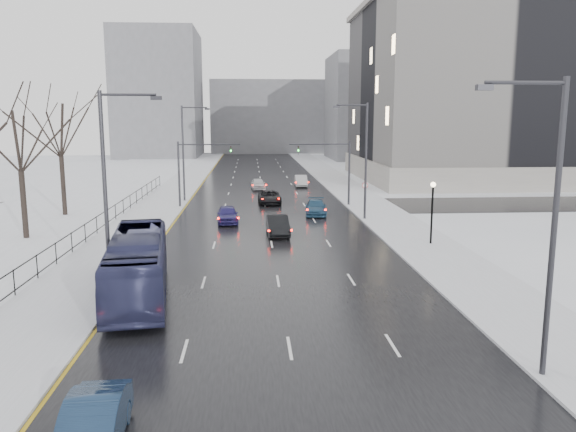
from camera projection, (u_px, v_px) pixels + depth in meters
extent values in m
cube|color=black|center=(262.00, 191.00, 67.67)|extent=(16.00, 150.00, 0.04)
cube|color=black|center=(265.00, 207.00, 55.87)|extent=(130.00, 10.00, 0.04)
cube|color=silver|center=(175.00, 192.00, 66.96)|extent=(5.00, 150.00, 0.16)
cube|color=silver|center=(349.00, 190.00, 68.35)|extent=(5.00, 150.00, 0.16)
cube|color=white|center=(94.00, 192.00, 66.34)|extent=(14.00, 150.00, 0.12)
cube|color=black|center=(76.00, 230.00, 37.08)|extent=(0.04, 70.00, 0.05)
cube|color=black|center=(77.00, 245.00, 37.26)|extent=(0.04, 70.00, 0.05)
cylinder|color=black|center=(76.00, 239.00, 37.19)|extent=(0.06, 0.06, 1.30)
cylinder|color=#2D2D33|center=(554.00, 234.00, 18.22)|extent=(0.20, 0.20, 10.00)
cylinder|color=#2D2D33|center=(526.00, 83.00, 17.31)|extent=(2.60, 0.12, 0.12)
cube|color=#2D2D33|center=(484.00, 87.00, 17.25)|extent=(0.50, 0.25, 0.18)
cylinder|color=#2D2D33|center=(366.00, 162.00, 47.71)|extent=(0.20, 0.20, 10.00)
cylinder|color=#2D2D33|center=(352.00, 105.00, 46.79)|extent=(2.60, 0.12, 0.12)
cube|color=#2D2D33|center=(336.00, 107.00, 46.73)|extent=(0.50, 0.25, 0.18)
cylinder|color=#2D2D33|center=(105.00, 197.00, 26.94)|extent=(0.20, 0.20, 10.00)
cylinder|color=#2D2D33|center=(128.00, 95.00, 26.20)|extent=(2.60, 0.12, 0.12)
cube|color=#2D2D33|center=(156.00, 98.00, 26.31)|extent=(0.50, 0.25, 0.18)
cylinder|color=#2D2D33|center=(183.00, 154.00, 58.39)|extent=(0.20, 0.20, 10.00)
cylinder|color=#2D2D33|center=(194.00, 108.00, 57.65)|extent=(2.60, 0.12, 0.12)
cube|color=#2D2D33|center=(207.00, 109.00, 57.76)|extent=(0.50, 0.25, 0.18)
cylinder|color=black|center=(432.00, 215.00, 38.54)|extent=(0.14, 0.14, 4.00)
sphere|color=#FFE5B2|center=(433.00, 185.00, 38.18)|extent=(0.36, 0.36, 0.36)
cylinder|color=#2D2D33|center=(349.00, 174.00, 55.87)|extent=(0.20, 0.20, 6.50)
cylinder|color=#2D2D33|center=(320.00, 144.00, 55.16)|extent=(6.00, 0.12, 0.12)
imported|color=#2D2D33|center=(298.00, 150.00, 55.13)|extent=(0.15, 0.18, 0.90)
sphere|color=#19FF33|center=(298.00, 150.00, 54.98)|extent=(0.16, 0.16, 0.16)
cylinder|color=#2D2D33|center=(179.00, 175.00, 54.76)|extent=(0.20, 0.20, 6.50)
cylinder|color=#2D2D33|center=(209.00, 144.00, 54.45)|extent=(6.00, 0.12, 0.12)
imported|color=#2D2D33|center=(231.00, 151.00, 54.69)|extent=(0.15, 0.18, 0.90)
sphere|color=#19FF33|center=(231.00, 151.00, 54.55)|extent=(0.16, 0.16, 0.16)
cylinder|color=#2D2D33|center=(365.00, 198.00, 52.31)|extent=(0.06, 0.06, 2.50)
cylinder|color=white|center=(365.00, 185.00, 52.11)|extent=(0.60, 0.03, 0.60)
torus|color=#B20C0C|center=(365.00, 185.00, 52.11)|extent=(0.58, 0.06, 0.58)
cube|color=gray|center=(506.00, 95.00, 79.71)|extent=(40.00, 30.00, 24.00)
cube|color=gray|center=(512.00, 3.00, 77.57)|extent=(41.00, 31.00, 0.80)
cube|color=gray|center=(501.00, 169.00, 81.51)|extent=(40.60, 30.60, 3.00)
cube|color=slate|center=(385.00, 108.00, 121.68)|extent=(24.00, 20.00, 22.00)
cube|color=slate|center=(159.00, 95.00, 127.70)|extent=(18.00, 22.00, 28.00)
cube|color=slate|center=(271.00, 117.00, 145.02)|extent=(30.00, 18.00, 18.00)
imported|color=#172B46|center=(92.00, 426.00, 14.73)|extent=(1.67, 4.29, 1.39)
imported|color=navy|center=(138.00, 265.00, 27.53)|extent=(4.12, 11.44, 3.12)
imported|color=navy|center=(227.00, 214.00, 47.04)|extent=(1.98, 4.32, 1.44)
imported|color=black|center=(278.00, 225.00, 42.15)|extent=(1.73, 4.53, 1.48)
imported|color=black|center=(269.00, 197.00, 57.65)|extent=(2.38, 4.90, 1.34)
imported|color=navy|center=(316.00, 207.00, 51.10)|extent=(2.31, 4.76, 1.34)
imported|color=#BABBBF|center=(258.00, 184.00, 69.19)|extent=(1.89, 4.14, 1.38)
imported|color=#A9A9AD|center=(301.00, 181.00, 72.18)|extent=(1.58, 4.40, 1.44)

